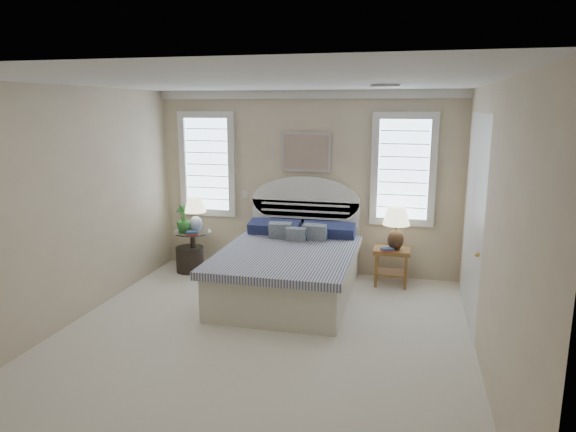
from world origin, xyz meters
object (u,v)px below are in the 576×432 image
(bed, at_px, (290,266))
(side_table_left, at_px, (193,247))
(floor_pot, at_px, (190,259))
(nightstand_right, at_px, (392,258))
(lamp_right, at_px, (396,223))
(lamp_left, at_px, (195,211))

(bed, distance_m, side_table_left, 1.75)
(bed, xyz_separation_m, floor_pot, (-1.71, 0.59, -0.20))
(nightstand_right, relative_size, lamp_right, 0.88)
(floor_pot, xyz_separation_m, lamp_left, (0.12, -0.01, 0.76))
(bed, xyz_separation_m, lamp_left, (-1.59, 0.58, 0.57))
(side_table_left, height_order, floor_pot, side_table_left)
(bed, bearing_deg, lamp_right, 26.54)
(nightstand_right, relative_size, lamp_left, 1.00)
(side_table_left, height_order, lamp_right, lamp_right)
(nightstand_right, distance_m, lamp_right, 0.52)
(lamp_right, bearing_deg, lamp_left, -178.24)
(lamp_left, bearing_deg, lamp_right, 1.76)
(side_table_left, relative_size, lamp_right, 1.04)
(lamp_left, bearing_deg, bed, -20.10)
(bed, relative_size, side_table_left, 3.61)
(floor_pot, relative_size, lamp_right, 0.69)
(lamp_right, bearing_deg, floor_pot, -178.57)
(floor_pot, relative_size, lamp_left, 0.79)
(bed, height_order, lamp_right, bed)
(bed, height_order, lamp_left, bed)
(bed, bearing_deg, side_table_left, 160.26)
(nightstand_right, xyz_separation_m, lamp_right, (0.04, -0.02, 0.51))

